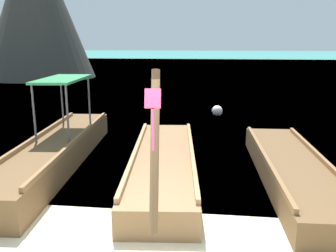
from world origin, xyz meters
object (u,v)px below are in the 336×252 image
(longtail_boat_pink_ribbon, at_px, (164,164))
(longtail_boat_green_ribbon, at_px, (292,170))
(mooring_buoy_near, at_px, (217,111))
(karst_rock, at_px, (34,3))
(longtail_boat_violet_ribbon, at_px, (56,151))

(longtail_boat_pink_ribbon, relative_size, longtail_boat_green_ribbon, 1.03)
(longtail_boat_pink_ribbon, height_order, mooring_buoy_near, longtail_boat_pink_ribbon)
(longtail_boat_green_ribbon, height_order, mooring_buoy_near, longtail_boat_green_ribbon)
(longtail_boat_green_ribbon, distance_m, karst_rock, 27.82)
(longtail_boat_green_ribbon, xyz_separation_m, mooring_buoy_near, (-1.53, 7.00, -0.05))
(longtail_boat_green_ribbon, bearing_deg, mooring_buoy_near, 102.36)
(longtail_boat_violet_ribbon, bearing_deg, karst_rock, 117.16)
(longtail_boat_pink_ribbon, bearing_deg, longtail_boat_green_ribbon, -1.21)
(mooring_buoy_near, bearing_deg, longtail_boat_pink_ribbon, -100.69)
(longtail_boat_pink_ribbon, relative_size, karst_rock, 0.52)
(longtail_boat_green_ribbon, bearing_deg, karst_rock, 127.25)
(longtail_boat_violet_ribbon, bearing_deg, longtail_boat_green_ribbon, -4.19)
(karst_rock, bearing_deg, mooring_buoy_near, -44.48)
(karst_rock, height_order, mooring_buoy_near, karst_rock)
(longtail_boat_green_ribbon, bearing_deg, longtail_boat_violet_ribbon, 175.81)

